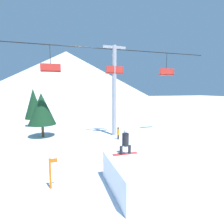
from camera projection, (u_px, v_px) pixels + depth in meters
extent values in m
plane|color=white|center=(155.00, 187.00, 8.83)|extent=(220.00, 220.00, 0.00)
cone|color=silver|center=(67.00, 76.00, 84.11)|extent=(85.30, 85.30, 22.78)
cube|color=white|center=(140.00, 174.00, 8.64)|extent=(2.93, 3.53, 1.46)
cube|color=silver|center=(127.00, 150.00, 10.17)|extent=(2.93, 0.10, 0.06)
cube|color=#B22D2D|center=(125.00, 154.00, 9.36)|extent=(1.39, 0.26, 0.03)
cylinder|color=black|center=(121.00, 150.00, 9.26)|extent=(0.16, 0.16, 0.44)
cylinder|color=black|center=(130.00, 149.00, 9.40)|extent=(0.16, 0.16, 0.44)
cylinder|color=black|center=(125.00, 140.00, 9.26)|extent=(0.36, 0.36, 0.67)
sphere|color=#B2B2B7|center=(126.00, 131.00, 9.20)|extent=(0.22, 0.22, 0.22)
cylinder|color=#9E9EA3|center=(114.00, 92.00, 18.33)|extent=(0.46, 0.46, 9.37)
cube|color=#9E9EA3|center=(114.00, 47.00, 17.76)|extent=(2.40, 0.24, 0.24)
cylinder|color=black|center=(114.00, 49.00, 17.78)|extent=(21.97, 0.08, 0.08)
cylinder|color=#28282D|center=(50.00, 58.00, 16.11)|extent=(0.06, 0.06, 2.40)
cube|color=red|center=(51.00, 72.00, 16.26)|extent=(1.80, 0.44, 0.08)
cube|color=red|center=(51.00, 67.00, 16.05)|extent=(1.80, 0.08, 0.70)
cylinder|color=#28282D|center=(114.00, 61.00, 17.94)|extent=(0.06, 0.06, 2.40)
cube|color=red|center=(114.00, 73.00, 18.09)|extent=(1.80, 0.44, 0.08)
cube|color=red|center=(115.00, 70.00, 17.88)|extent=(1.80, 0.08, 0.70)
cylinder|color=#28282D|center=(166.00, 64.00, 19.77)|extent=(0.06, 0.06, 2.40)
cube|color=red|center=(166.00, 75.00, 19.92)|extent=(1.80, 0.44, 0.08)
cube|color=red|center=(167.00, 72.00, 19.71)|extent=(1.80, 0.08, 0.70)
cylinder|color=#4C3823|center=(43.00, 131.00, 18.23)|extent=(0.27, 0.27, 1.30)
cone|color=#14381E|center=(42.00, 109.00, 17.93)|extent=(2.77, 2.77, 3.28)
cylinder|color=#4C3823|center=(35.00, 122.00, 23.82)|extent=(0.33, 0.33, 0.98)
cone|color=#14381E|center=(34.00, 104.00, 23.50)|extent=(2.40, 2.40, 4.07)
cylinder|color=orange|center=(50.00, 174.00, 8.61)|extent=(0.10, 0.10, 1.56)
cube|color=orange|center=(53.00, 160.00, 8.58)|extent=(0.36, 0.02, 0.20)
cylinder|color=black|center=(118.00, 137.00, 17.26)|extent=(0.17, 0.17, 0.45)
cylinder|color=orange|center=(118.00, 132.00, 17.20)|extent=(0.24, 0.24, 0.60)
sphere|color=#232328|center=(118.00, 128.00, 17.15)|extent=(0.18, 0.18, 0.18)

